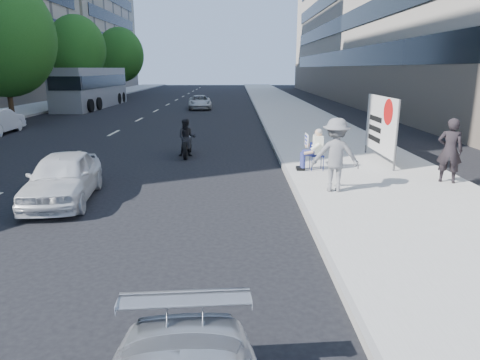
{
  "coord_description": "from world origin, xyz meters",
  "views": [
    {
      "loc": [
        -0.11,
        -8.13,
        3.26
      ],
      "look_at": [
        -0.04,
        1.01,
        0.86
      ],
      "focal_mm": 32.0,
      "sensor_mm": 36.0,
      "label": 1
    }
  ],
  "objects_px": {
    "jogger": "(335,155)",
    "bus": "(92,88)",
    "motorcycle": "(187,140)",
    "seated_protester": "(313,147)",
    "white_sedan_near": "(63,177)",
    "white_sedan_far": "(200,102)",
    "pedestrian_woman": "(450,150)",
    "protest_banner": "(381,125)"
  },
  "relations": [
    {
      "from": "jogger",
      "to": "bus",
      "type": "relative_size",
      "value": 0.16
    },
    {
      "from": "jogger",
      "to": "motorcycle",
      "type": "height_order",
      "value": "jogger"
    },
    {
      "from": "seated_protester",
      "to": "white_sedan_near",
      "type": "bearing_deg",
      "value": -157.96
    },
    {
      "from": "white_sedan_near",
      "to": "white_sedan_far",
      "type": "distance_m",
      "value": 25.35
    },
    {
      "from": "jogger",
      "to": "white_sedan_near",
      "type": "height_order",
      "value": "jogger"
    },
    {
      "from": "white_sedan_near",
      "to": "jogger",
      "type": "bearing_deg",
      "value": -4.46
    },
    {
      "from": "white_sedan_far",
      "to": "motorcycle",
      "type": "relative_size",
      "value": 1.94
    },
    {
      "from": "seated_protester",
      "to": "motorcycle",
      "type": "bearing_deg",
      "value": 145.39
    },
    {
      "from": "pedestrian_woman",
      "to": "jogger",
      "type": "bearing_deg",
      "value": 41.13
    },
    {
      "from": "jogger",
      "to": "bus",
      "type": "distance_m",
      "value": 30.66
    },
    {
      "from": "seated_protester",
      "to": "bus",
      "type": "xyz_separation_m",
      "value": [
        -14.79,
        24.39,
        0.76
      ]
    },
    {
      "from": "white_sedan_far",
      "to": "bus",
      "type": "relative_size",
      "value": 0.33
    },
    {
      "from": "motorcycle",
      "to": "pedestrian_woman",
      "type": "bearing_deg",
      "value": -32.25
    },
    {
      "from": "seated_protester",
      "to": "white_sedan_far",
      "type": "distance_m",
      "value": 23.22
    },
    {
      "from": "motorcycle",
      "to": "bus",
      "type": "relative_size",
      "value": 0.17
    },
    {
      "from": "pedestrian_woman",
      "to": "protest_banner",
      "type": "bearing_deg",
      "value": -43.36
    },
    {
      "from": "jogger",
      "to": "white_sedan_near",
      "type": "bearing_deg",
      "value": 11.28
    },
    {
      "from": "jogger",
      "to": "protest_banner",
      "type": "relative_size",
      "value": 0.62
    },
    {
      "from": "protest_banner",
      "to": "white_sedan_far",
      "type": "height_order",
      "value": "protest_banner"
    },
    {
      "from": "pedestrian_woman",
      "to": "white_sedan_near",
      "type": "bearing_deg",
      "value": 33.61
    },
    {
      "from": "jogger",
      "to": "protest_banner",
      "type": "height_order",
      "value": "protest_banner"
    },
    {
      "from": "white_sedan_far",
      "to": "bus",
      "type": "height_order",
      "value": "bus"
    },
    {
      "from": "white_sedan_far",
      "to": "seated_protester",
      "type": "bearing_deg",
      "value": -81.94
    },
    {
      "from": "seated_protester",
      "to": "jogger",
      "type": "bearing_deg",
      "value": -86.67
    },
    {
      "from": "protest_banner",
      "to": "motorcycle",
      "type": "relative_size",
      "value": 1.5
    },
    {
      "from": "white_sedan_near",
      "to": "motorcycle",
      "type": "height_order",
      "value": "motorcycle"
    },
    {
      "from": "protest_banner",
      "to": "bus",
      "type": "xyz_separation_m",
      "value": [
        -17.28,
        23.08,
        0.23
      ]
    },
    {
      "from": "white_sedan_near",
      "to": "white_sedan_far",
      "type": "xyz_separation_m",
      "value": [
        1.32,
        25.31,
        -0.06
      ]
    },
    {
      "from": "pedestrian_woman",
      "to": "protest_banner",
      "type": "relative_size",
      "value": 0.59
    },
    {
      "from": "protest_banner",
      "to": "white_sedan_near",
      "type": "xyz_separation_m",
      "value": [
        -9.25,
        -4.05,
        -0.79
      ]
    },
    {
      "from": "pedestrian_woman",
      "to": "motorcycle",
      "type": "bearing_deg",
      "value": -3.02
    },
    {
      "from": "pedestrian_woman",
      "to": "white_sedan_far",
      "type": "distance_m",
      "value": 25.72
    },
    {
      "from": "pedestrian_woman",
      "to": "bus",
      "type": "relative_size",
      "value": 0.15
    },
    {
      "from": "jogger",
      "to": "protest_banner",
      "type": "xyz_separation_m",
      "value": [
        2.35,
        3.7,
        0.3
      ]
    },
    {
      "from": "white_sedan_near",
      "to": "white_sedan_far",
      "type": "height_order",
      "value": "white_sedan_near"
    },
    {
      "from": "motorcycle",
      "to": "seated_protester",
      "type": "bearing_deg",
      "value": -36.9
    },
    {
      "from": "seated_protester",
      "to": "bus",
      "type": "relative_size",
      "value": 0.11
    },
    {
      "from": "bus",
      "to": "protest_banner",
      "type": "bearing_deg",
      "value": -51.97
    },
    {
      "from": "motorcycle",
      "to": "jogger",
      "type": "bearing_deg",
      "value": -52.67
    },
    {
      "from": "protest_banner",
      "to": "white_sedan_far",
      "type": "distance_m",
      "value": 22.71
    },
    {
      "from": "protest_banner",
      "to": "bus",
      "type": "distance_m",
      "value": 28.83
    },
    {
      "from": "motorcycle",
      "to": "bus",
      "type": "bearing_deg",
      "value": 113.81
    }
  ]
}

